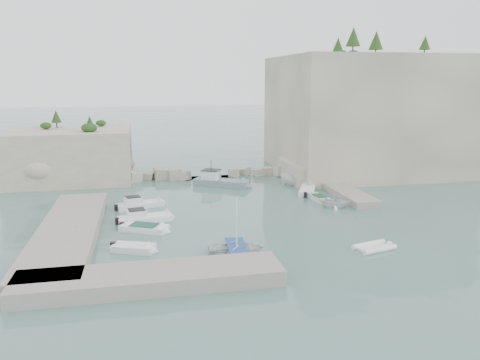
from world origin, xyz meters
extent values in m
plane|color=slate|center=(0.00, 0.00, 0.00)|extent=(400.00, 400.00, 0.00)
cube|color=beige|center=(23.00, 23.00, 8.50)|extent=(26.00, 22.00, 17.00)
cube|color=beige|center=(13.00, 18.00, 1.25)|extent=(8.00, 10.00, 2.50)
cube|color=beige|center=(-20.00, 25.00, 3.50)|extent=(16.00, 14.00, 7.00)
cube|color=#9E9689|center=(-17.00, -1.00, 0.55)|extent=(5.00, 24.00, 1.10)
cube|color=#9E9689|center=(-10.00, -12.50, 0.55)|extent=(18.00, 4.00, 1.10)
cube|color=#9E9689|center=(13.50, 10.00, 0.40)|extent=(3.00, 16.00, 0.80)
cube|color=beige|center=(-1.00, 22.00, 0.70)|extent=(28.00, 3.00, 1.40)
imported|color=white|center=(-3.07, -7.50, 0.00)|extent=(4.81, 3.59, 0.95)
imported|color=white|center=(10.07, 3.52, 0.00)|extent=(4.21, 3.99, 1.75)
imported|color=white|center=(9.74, 14.54, 0.00)|extent=(5.34, 3.72, 1.93)
cylinder|color=white|center=(-3.07, -7.50, 2.58)|extent=(0.10, 0.10, 4.20)
cone|color=#1E4219|center=(18.00, 18.00, 19.27)|extent=(1.96, 1.96, 2.45)
cone|color=#1E4219|center=(26.00, 27.00, 19.60)|extent=(2.24, 2.24, 2.80)
cone|color=#1E4219|center=(30.00, 20.00, 18.82)|extent=(1.57, 1.57, 1.96)
cone|color=#1E4219|center=(21.00, 30.00, 19.08)|extent=(1.79, 1.79, 2.24)
cone|color=#1E4219|center=(-22.00, 27.00, 8.62)|extent=(1.40, 1.40, 1.75)
cone|color=#1E4219|center=(-17.00, 22.00, 8.30)|extent=(1.12, 1.12, 1.40)
camera|label=1|loc=(-10.10, -42.74, 13.89)|focal=35.00mm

